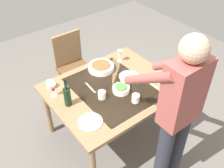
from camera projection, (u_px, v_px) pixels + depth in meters
ground_plane at (112, 132)px, 3.26m from camera, size 6.00×6.00×0.00m
dining_table at (112, 93)px, 2.84m from camera, size 1.31×1.08×0.72m
chair_near at (72, 62)px, 3.50m from camera, size 0.40×0.40×0.91m
person_server at (178, 111)px, 2.19m from camera, size 0.42×0.61×1.69m
wine_bottle at (67, 96)px, 2.53m from camera, size 0.07×0.07×0.30m
wine_glass_left at (53, 88)px, 2.63m from camera, size 0.07×0.07×0.15m
wine_glass_right at (120, 54)px, 3.12m from camera, size 0.07×0.07×0.15m
water_cup_near_left at (50, 84)px, 2.77m from camera, size 0.08×0.08×0.09m
water_cup_near_right at (102, 95)px, 2.65m from camera, size 0.08×0.08×0.09m
water_cup_far_left at (136, 98)px, 2.60m from camera, size 0.08×0.08×0.09m
serving_bowl_pasta at (101, 67)px, 3.04m from camera, size 0.30×0.30×0.07m
side_bowl_salad at (121, 89)px, 2.73m from camera, size 0.18×0.18×0.07m
dinner_plate_near at (129, 77)px, 2.94m from camera, size 0.23×0.23×0.01m
dinner_plate_far at (90, 122)px, 2.41m from camera, size 0.23×0.23×0.01m
table_knife at (90, 88)px, 2.79m from camera, size 0.03×0.20×0.00m
table_fork at (157, 88)px, 2.79m from camera, size 0.03×0.18×0.00m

